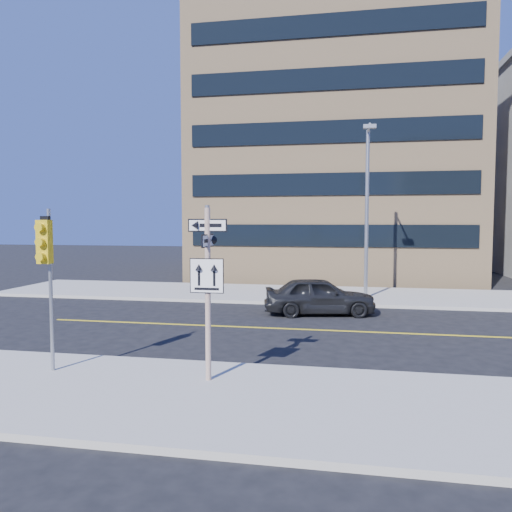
% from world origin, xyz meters
% --- Properties ---
extents(ground, '(120.00, 120.00, 0.00)m').
position_xyz_m(ground, '(0.00, 0.00, 0.00)').
color(ground, black).
rests_on(ground, ground).
extents(sign_pole, '(0.92, 0.92, 4.06)m').
position_xyz_m(sign_pole, '(0.00, -2.51, 2.44)').
color(sign_pole, silver).
rests_on(sign_pole, near_sidewalk).
extents(traffic_signal, '(0.32, 0.45, 4.00)m').
position_xyz_m(traffic_signal, '(-4.00, -2.66, 3.03)').
color(traffic_signal, gray).
rests_on(traffic_signal, near_sidewalk).
extents(parked_car_a, '(2.65, 4.80, 1.55)m').
position_xyz_m(parked_car_a, '(2.01, 7.01, 0.77)').
color(parked_car_a, black).
rests_on(parked_car_a, ground).
extents(streetlight_a, '(0.55, 2.25, 8.00)m').
position_xyz_m(streetlight_a, '(4.00, 10.76, 4.76)').
color(streetlight_a, gray).
rests_on(streetlight_a, far_sidewalk).
extents(building_brick, '(18.00, 18.00, 18.00)m').
position_xyz_m(building_brick, '(2.00, 25.00, 9.00)').
color(building_brick, tan).
rests_on(building_brick, ground).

